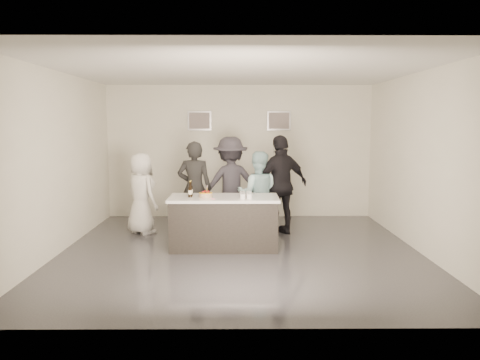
{
  "coord_description": "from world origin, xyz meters",
  "views": [
    {
      "loc": [
        -0.06,
        -7.68,
        2.15
      ],
      "look_at": [
        0.0,
        0.5,
        1.15
      ],
      "focal_mm": 35.0,
      "sensor_mm": 36.0,
      "label": 1
    }
  ],
  "objects": [
    {
      "name": "beer_bottle_b",
      "position": [
        -0.85,
        0.15,
        1.03
      ],
      "size": [
        0.07,
        0.07,
        0.26
      ],
      "primitive_type": "cylinder",
      "color": "black",
      "rests_on": "bar_counter"
    },
    {
      "name": "candles",
      "position": [
        -0.55,
        -0.05,
        0.9
      ],
      "size": [
        0.24,
        0.08,
        0.01
      ],
      "primitive_type": "cube",
      "color": "pink",
      "rests_on": "bar_counter"
    },
    {
      "name": "person_guest_left",
      "position": [
        -1.91,
        1.31,
        0.79
      ],
      "size": [
        0.9,
        0.9,
        1.58
      ],
      "primitive_type": "imported",
      "rotation": [
        0.0,
        0.0,
        2.36
      ],
      "color": "white",
      "rests_on": "ground"
    },
    {
      "name": "wall_right",
      "position": [
        3.0,
        0.0,
        1.5
      ],
      "size": [
        0.04,
        6.0,
        3.0
      ],
      "primitive_type": "cube",
      "color": "white",
      "rests_on": "ground"
    },
    {
      "name": "ceiling",
      "position": [
        0.0,
        0.0,
        3.0
      ],
      "size": [
        6.0,
        6.0,
        0.0
      ],
      "primitive_type": "plane",
      "rotation": [
        3.14,
        0.0,
        0.0
      ],
      "color": "white"
    },
    {
      "name": "person_guest_right",
      "position": [
        0.8,
        1.24,
        0.96
      ],
      "size": [
        1.22,
        0.91,
        1.92
      ],
      "primitive_type": "imported",
      "rotation": [
        0.0,
        0.0,
        3.59
      ],
      "color": "black",
      "rests_on": "ground"
    },
    {
      "name": "person_guest_back",
      "position": [
        -0.18,
        1.6,
        0.94
      ],
      "size": [
        1.36,
        1.0,
        1.88
      ],
      "primitive_type": "imported",
      "rotation": [
        0.0,
        0.0,
        3.41
      ],
      "color": "#333039",
      "rests_on": "ground"
    },
    {
      "name": "wall_front",
      "position": [
        0.0,
        -3.0,
        1.5
      ],
      "size": [
        6.0,
        0.04,
        3.0
      ],
      "primitive_type": "cube",
      "color": "white",
      "rests_on": "ground"
    },
    {
      "name": "cake",
      "position": [
        -0.58,
        0.16,
        0.94
      ],
      "size": [
        0.23,
        0.23,
        0.07
      ],
      "primitive_type": "cylinder",
      "color": "gold",
      "rests_on": "bar_counter"
    },
    {
      "name": "wall_left",
      "position": [
        -3.0,
        0.0,
        1.5
      ],
      "size": [
        0.04,
        6.0,
        3.0
      ],
      "primitive_type": "cube",
      "color": "white",
      "rests_on": "ground"
    },
    {
      "name": "person_main_black",
      "position": [
        -0.87,
        1.21,
        0.9
      ],
      "size": [
        0.69,
        0.48,
        1.81
      ],
      "primitive_type": "imported",
      "rotation": [
        0.0,
        0.0,
        3.07
      ],
      "color": "black",
      "rests_on": "ground"
    },
    {
      "name": "wall_back",
      "position": [
        0.0,
        3.0,
        1.5
      ],
      "size": [
        6.0,
        0.04,
        3.0
      ],
      "primitive_type": "cube",
      "color": "white",
      "rests_on": "ground"
    },
    {
      "name": "beer_bottle_a",
      "position": [
        -0.85,
        0.27,
        1.03
      ],
      "size": [
        0.07,
        0.07,
        0.26
      ],
      "primitive_type": "cylinder",
      "color": "black",
      "rests_on": "bar_counter"
    },
    {
      "name": "bar_counter",
      "position": [
        -0.28,
        0.21,
        0.45
      ],
      "size": [
        1.86,
        0.86,
        0.9
      ],
      "primitive_type": "cube",
      "color": "white",
      "rests_on": "ground"
    },
    {
      "name": "floor",
      "position": [
        0.0,
        0.0,
        0.0
      ],
      "size": [
        6.0,
        6.0,
        0.0
      ],
      "primitive_type": "plane",
      "color": "#3D3D42",
      "rests_on": "ground"
    },
    {
      "name": "tumbler_cluster",
      "position": [
        0.1,
        0.15,
        0.94
      ],
      "size": [
        0.19,
        0.4,
        0.08
      ],
      "primitive_type": "cube",
      "color": "gold",
      "rests_on": "bar_counter"
    },
    {
      "name": "picture_right",
      "position": [
        0.9,
        2.97,
        2.2
      ],
      "size": [
        0.54,
        0.04,
        0.44
      ],
      "primitive_type": "cube",
      "color": "#B2B2B7",
      "rests_on": "wall_back"
    },
    {
      "name": "person_main_blue",
      "position": [
        0.34,
        1.06,
        0.81
      ],
      "size": [
        0.83,
        0.67,
        1.62
      ],
      "primitive_type": "imported",
      "rotation": [
        0.0,
        0.0,
        3.07
      ],
      "color": "#A9D8DE",
      "rests_on": "ground"
    },
    {
      "name": "picture_left",
      "position": [
        -0.9,
        2.97,
        2.2
      ],
      "size": [
        0.54,
        0.04,
        0.44
      ],
      "primitive_type": "cube",
      "color": "#B2B2B7",
      "rests_on": "wall_back"
    }
  ]
}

